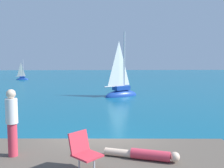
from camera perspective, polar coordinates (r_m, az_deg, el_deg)
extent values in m
plane|color=#0F5675|center=(8.76, -2.71, -16.93)|extent=(160.00, 160.00, 0.00)
ellipsoid|color=#193D99|center=(23.05, 2.20, -2.86)|extent=(3.61, 2.77, 1.20)
cube|color=#193D99|center=(22.95, 2.20, -0.90)|extent=(1.74, 1.48, 0.39)
cylinder|color=#B7B7BC|center=(22.99, 2.90, 5.40)|extent=(0.13, 0.13, 5.43)
cylinder|color=#B2B2B7|center=(22.51, 0.61, -0.55)|extent=(1.94, 1.17, 0.10)
pyramid|color=white|center=(22.65, 1.64, 4.86)|extent=(1.54, 0.92, 4.13)
ellipsoid|color=#193D99|center=(45.92, -20.24, 0.96)|extent=(2.13, 0.98, 0.71)
cube|color=#193D99|center=(45.88, -20.26, 1.54)|extent=(0.96, 0.61, 0.23)
cylinder|color=#B7B7BC|center=(45.78, -20.08, 3.40)|extent=(0.08, 0.08, 3.21)
cylinder|color=#B2B2B7|center=(45.95, -20.81, 1.66)|extent=(1.28, 0.24, 0.06)
pyramid|color=silver|center=(45.85, -20.52, 3.23)|extent=(1.02, 0.18, 2.44)
cylinder|color=#DB384C|center=(5.92, 8.96, -16.09)|extent=(0.93, 0.53, 0.24)
cylinder|color=beige|center=(6.07, 1.65, -15.78)|extent=(0.72, 0.40, 0.18)
sphere|color=beige|center=(5.88, 14.51, -16.18)|extent=(0.22, 0.22, 0.22)
cylinder|color=#DB384C|center=(6.46, -22.23, -11.97)|extent=(0.22, 0.22, 0.80)
cylinder|color=white|center=(6.29, -22.46, -5.87)|extent=(0.28, 0.28, 0.60)
sphere|color=beige|center=(6.22, -22.60, -2.16)|extent=(0.22, 0.22, 0.22)
cube|color=#E03342|center=(5.24, -5.83, -16.30)|extent=(0.71, 0.71, 0.04)
cube|color=#E03342|center=(5.35, -7.74, -13.29)|extent=(0.45, 0.44, 0.45)
cylinder|color=silver|center=(5.17, -4.20, -18.72)|extent=(0.04, 0.04, 0.35)
cylinder|color=silver|center=(5.49, -7.69, -17.25)|extent=(0.04, 0.04, 0.35)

